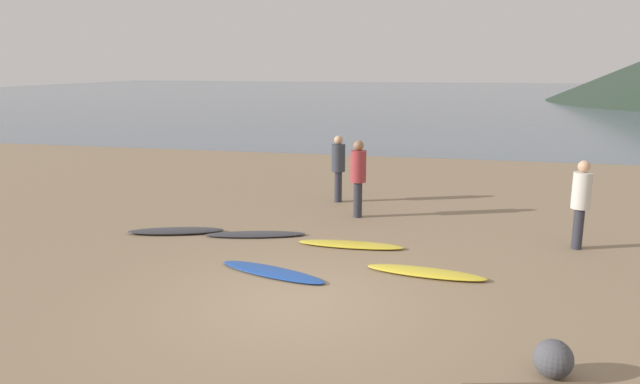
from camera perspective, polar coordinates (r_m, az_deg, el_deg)
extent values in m
cube|color=#8C7559|center=(18.50, 5.82, 0.94)|extent=(120.00, 120.00, 0.20)
cube|color=slate|center=(72.82, 11.39, 9.32)|extent=(140.00, 100.00, 0.01)
ellipsoid|color=#333338|center=(12.91, -13.92, -3.71)|extent=(2.10, 1.08, 0.10)
ellipsoid|color=#333338|center=(12.40, -6.35, -4.13)|extent=(2.16, 0.99, 0.07)
ellipsoid|color=#1E479E|center=(10.20, -4.71, -7.80)|extent=(2.16, 1.12, 0.07)
ellipsoid|color=yellow|center=(11.64, 3.02, -5.16)|extent=(2.13, 0.50, 0.08)
ellipsoid|color=yellow|center=(10.27, 10.32, -7.74)|extent=(2.10, 0.71, 0.10)
cylinder|color=#2D2D38|center=(13.78, 3.72, -0.74)|extent=(0.20, 0.20, 0.85)
cylinder|color=#9E3338|center=(13.62, 3.77, 2.52)|extent=(0.37, 0.37, 0.74)
sphere|color=#936B4C|center=(13.55, 3.80, 4.56)|extent=(0.24, 0.24, 0.24)
cylinder|color=#2D2D38|center=(12.46, 23.93, -3.29)|extent=(0.20, 0.20, 0.82)
cylinder|color=beige|center=(12.29, 24.24, 0.14)|extent=(0.35, 0.35, 0.71)
sphere|color=tan|center=(12.21, 24.43, 2.29)|extent=(0.23, 0.23, 0.23)
cylinder|color=#2D2D38|center=(15.30, 1.79, 0.53)|extent=(0.20, 0.20, 0.82)
cylinder|color=#333842|center=(15.16, 1.81, 3.35)|extent=(0.35, 0.35, 0.71)
sphere|color=tan|center=(15.10, 1.82, 5.12)|extent=(0.23, 0.23, 0.23)
sphere|color=#4C4C51|center=(7.47, 21.86, -14.92)|extent=(0.45, 0.45, 0.45)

